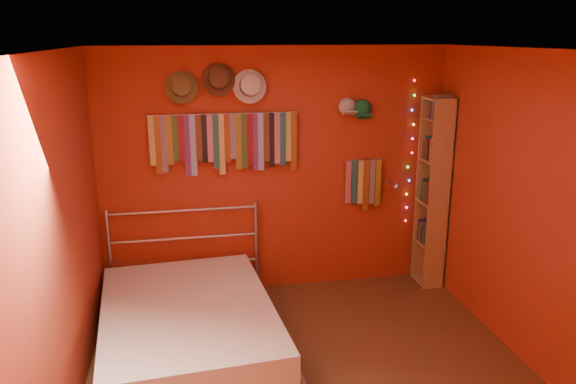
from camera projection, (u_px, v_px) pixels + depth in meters
ground at (315, 380)px, 4.37m from camera, size 3.50×3.50×0.00m
back_wall at (276, 172)px, 5.69m from camera, size 3.50×0.02×2.50m
right_wall at (536, 215)px, 4.35m from camera, size 0.02×3.50×2.50m
left_wall at (60, 246)px, 3.71m from camera, size 0.02×3.50×2.50m
ceiling at (320, 50)px, 3.69m from camera, size 3.50×3.50×0.02m
tie_rack at (225, 140)px, 5.43m from camera, size 1.45×0.03×0.60m
small_tie_rack at (364, 182)px, 5.83m from camera, size 0.40×0.03×0.55m
fedora_olive at (181, 87)px, 5.19m from camera, size 0.30×0.16×0.30m
fedora_brown at (219, 79)px, 5.24m from camera, size 0.32×0.17×0.31m
fedora_white at (250, 86)px, 5.31m from camera, size 0.32×0.18×0.32m
cap_white at (347, 106)px, 5.59m from camera, size 0.18×0.22×0.18m
cap_green at (362, 110)px, 5.63m from camera, size 0.19×0.24×0.19m
fairy_lights at (410, 153)px, 5.87m from camera, size 0.06×0.02×1.52m
reading_lamp at (395, 186)px, 5.71m from camera, size 0.07×0.31×0.09m
bookshelf at (436, 192)px, 5.84m from camera, size 0.25×0.34×2.00m
bed at (188, 326)px, 4.73m from camera, size 1.63×2.08×0.98m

